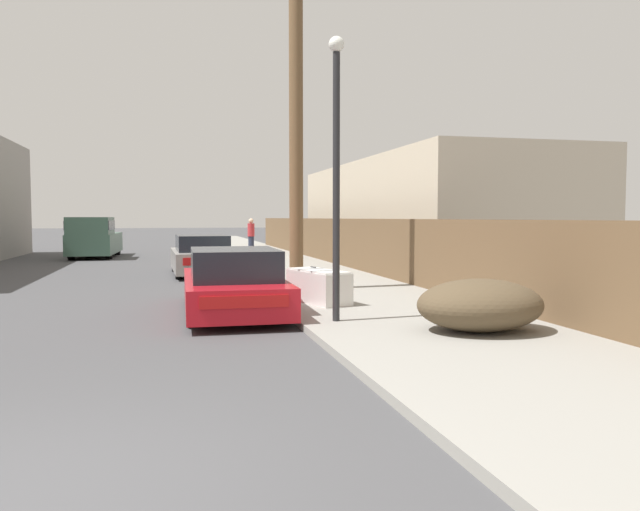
# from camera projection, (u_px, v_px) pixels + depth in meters

# --- Properties ---
(ground_plane) EXTENTS (220.00, 220.00, 0.00)m
(ground_plane) POSITION_uv_depth(u_px,v_px,m) (3.00, 503.00, 4.07)
(ground_plane) COLOR #444447
(sidewalk_curb) EXTENTS (4.20, 63.00, 0.12)m
(sidewalk_curb) POSITION_uv_depth(u_px,v_px,m) (265.00, 258.00, 28.11)
(sidewalk_curb) COLOR gray
(sidewalk_curb) RESTS_ON ground
(discarded_fridge) EXTENTS (1.08, 1.80, 0.70)m
(discarded_fridge) POSITION_uv_depth(u_px,v_px,m) (318.00, 286.00, 12.82)
(discarded_fridge) COLOR silver
(discarded_fridge) RESTS_ON sidewalk_curb
(parked_sports_car_red) EXTENTS (1.92, 4.75, 1.27)m
(parked_sports_car_red) POSITION_uv_depth(u_px,v_px,m) (233.00, 284.00, 12.07)
(parked_sports_car_red) COLOR red
(parked_sports_car_red) RESTS_ON ground
(car_parked_mid) EXTENTS (1.96, 4.51, 1.30)m
(car_parked_mid) POSITION_uv_depth(u_px,v_px,m) (202.00, 256.00, 20.32)
(car_parked_mid) COLOR gray
(car_parked_mid) RESTS_ON ground
(pickup_truck) EXTENTS (2.06, 5.44, 1.88)m
(pickup_truck) POSITION_uv_depth(u_px,v_px,m) (94.00, 238.00, 28.77)
(pickup_truck) COLOR #385647
(pickup_truck) RESTS_ON ground
(utility_pole) EXTENTS (1.80, 0.33, 8.89)m
(utility_pole) POSITION_uv_depth(u_px,v_px,m) (296.00, 100.00, 14.84)
(utility_pole) COLOR brown
(utility_pole) RESTS_ON sidewalk_curb
(street_lamp) EXTENTS (0.26, 0.26, 4.73)m
(street_lamp) POSITION_uv_depth(u_px,v_px,m) (336.00, 158.00, 10.36)
(street_lamp) COLOR #232326
(street_lamp) RESTS_ON sidewalk_curb
(brush_pile) EXTENTS (1.99, 1.58, 0.80)m
(brush_pile) POSITION_uv_depth(u_px,v_px,m) (480.00, 305.00, 9.58)
(brush_pile) COLOR brown
(brush_pile) RESTS_ON sidewalk_curb
(wooden_fence) EXTENTS (0.08, 35.65, 1.71)m
(wooden_fence) POSITION_uv_depth(u_px,v_px,m) (340.00, 242.00, 22.99)
(wooden_fence) COLOR brown
(wooden_fence) RESTS_ON sidewalk_curb
(building_right_house) EXTENTS (6.00, 16.23, 4.09)m
(building_right_house) POSITION_uv_depth(u_px,v_px,m) (422.00, 213.00, 25.59)
(building_right_house) COLOR beige
(building_right_house) RESTS_ON ground
(pedestrian) EXTENTS (0.34, 0.34, 1.70)m
(pedestrian) POSITION_uv_depth(u_px,v_px,m) (251.00, 235.00, 30.81)
(pedestrian) COLOR #282D42
(pedestrian) RESTS_ON sidewalk_curb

